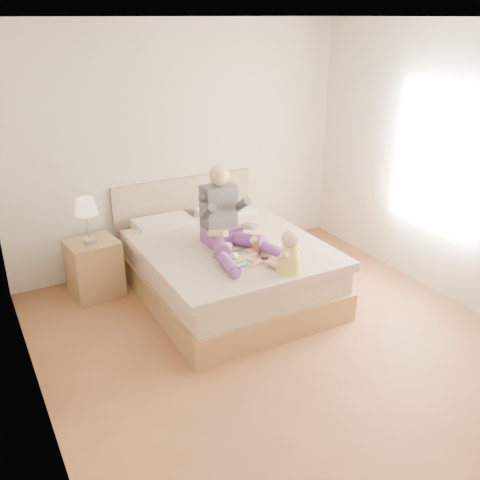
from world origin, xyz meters
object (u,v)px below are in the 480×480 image
adult (227,224)px  tray (243,257)px  nightstand (94,268)px  baby (289,255)px  bed (223,265)px

adult → tray: bearing=-95.8°
adult → tray: adult is taller
nightstand → baby: 2.11m
adult → baby: size_ratio=2.50×
bed → tray: bearing=-97.5°
bed → tray: (-0.07, -0.55, 0.32)m
adult → bed: bearing=73.9°
bed → baby: size_ratio=5.57×
bed → adult: 0.57m
baby → adult: bearing=83.4°
bed → nightstand: size_ratio=3.63×
nightstand → bed: bearing=-33.0°
baby → bed: bearing=77.4°
adult → tray: (-0.02, -0.36, -0.21)m
nightstand → tray: bearing=-51.9°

